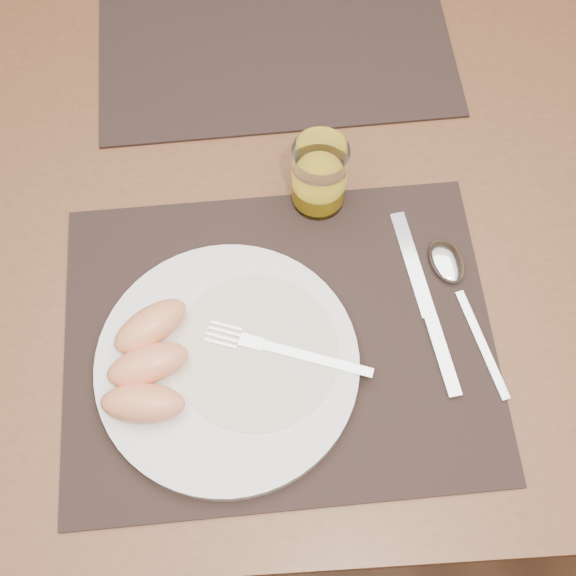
# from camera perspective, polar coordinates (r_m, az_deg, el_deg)

# --- Properties ---
(ground) EXTENTS (5.00, 5.00, 0.00)m
(ground) POSITION_cam_1_polar(r_m,az_deg,el_deg) (1.55, -0.09, -6.07)
(ground) COLOR #57331E
(ground) RESTS_ON ground
(table) EXTENTS (1.40, 0.90, 0.75)m
(table) POSITION_cam_1_polar(r_m,az_deg,el_deg) (0.94, -0.15, 6.86)
(table) COLOR brown
(table) RESTS_ON ground
(placemat_near) EXTENTS (0.46, 0.37, 0.00)m
(placemat_near) POSITION_cam_1_polar(r_m,az_deg,el_deg) (0.76, -0.71, -4.06)
(placemat_near) COLOR black
(placemat_near) RESTS_ON table
(placemat_far) EXTENTS (0.47, 0.37, 0.00)m
(placemat_far) POSITION_cam_1_polar(r_m,az_deg,el_deg) (1.00, -1.23, 20.20)
(placemat_far) COLOR black
(placemat_far) RESTS_ON table
(plate) EXTENTS (0.27, 0.27, 0.02)m
(plate) POSITION_cam_1_polar(r_m,az_deg,el_deg) (0.75, -4.80, -6.05)
(plate) COLOR white
(plate) RESTS_ON placemat_near
(plate_dressing) EXTENTS (0.17, 0.17, 0.00)m
(plate_dressing) POSITION_cam_1_polar(r_m,az_deg,el_deg) (0.74, -2.55, -4.98)
(plate_dressing) COLOR white
(plate_dressing) RESTS_ON plate
(fork) EXTENTS (0.17, 0.07, 0.00)m
(fork) POSITION_cam_1_polar(r_m,az_deg,el_deg) (0.74, -1.11, -4.76)
(fork) COLOR silver
(fork) RESTS_ON plate
(knife) EXTENTS (0.05, 0.22, 0.01)m
(knife) POSITION_cam_1_polar(r_m,az_deg,el_deg) (0.78, 11.12, -2.20)
(knife) COLOR silver
(knife) RESTS_ON placemat_near
(spoon) EXTENTS (0.07, 0.19, 0.01)m
(spoon) POSITION_cam_1_polar(r_m,az_deg,el_deg) (0.80, 12.79, 1.19)
(spoon) COLOR silver
(spoon) RESTS_ON placemat_near
(juice_glass) EXTENTS (0.06, 0.06, 0.09)m
(juice_glass) POSITION_cam_1_polar(r_m,az_deg,el_deg) (0.80, 2.47, 8.69)
(juice_glass) COLOR white
(juice_glass) RESTS_ON placemat_near
(grapefruit_wedges) EXTENTS (0.09, 0.14, 0.03)m
(grapefruit_wedges) POSITION_cam_1_polar(r_m,az_deg,el_deg) (0.73, -11.08, -5.90)
(grapefruit_wedges) COLOR #F09662
(grapefruit_wedges) RESTS_ON plate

